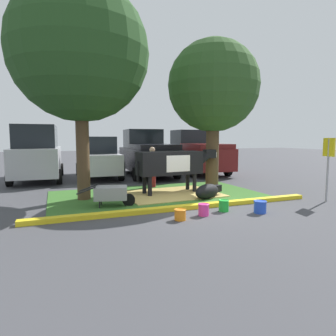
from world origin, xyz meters
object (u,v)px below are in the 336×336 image
Objects in this scene: bucket_orange at (180,214)px; pickup_truck_maroon at (196,153)px; bucket_pink at (204,209)px; bucket_blue at (260,207)px; sedan_silver at (98,158)px; shade_tree_right at (213,87)px; wheelbarrow at (112,193)px; suv_black at (38,153)px; pickup_truck_black at (147,154)px; shade_tree_left at (80,53)px; cow_holstein at (173,163)px; parking_sign at (328,157)px; bucket_green at (224,205)px; person_handler at (152,166)px; calf_lying at (208,191)px.

bucket_orange is 0.05× the size of pickup_truck_maroon.
bucket_blue is (1.49, -0.32, 0.01)m from bucket_pink.
bucket_pink is 8.41m from sedan_silver.
sedan_silver is (-3.69, 4.78, -2.89)m from shade_tree_right.
sedan_silver reaches higher than wheelbarrow.
suv_black reaches higher than sedan_silver.
shade_tree_left is at bearing -125.70° from pickup_truck_black.
suv_black is (-4.56, 5.25, 0.20)m from cow_holstein.
bucket_orange is (1.26, -1.96, -0.25)m from wheelbarrow.
wheelbarrow is 6.59m from parking_sign.
cow_holstein reaches higher than bucket_orange.
wheelbarrow is (-4.21, -1.67, -3.48)m from shade_tree_right.
pickup_truck_black is (0.35, 8.01, 0.96)m from bucket_green.
cow_holstein is 1.48m from person_handler.
pickup_truck_black is at bearing 54.30° from shade_tree_left.
sedan_silver is at bearing -178.89° from pickup_truck_maroon.
shade_tree_left is at bearing 140.40° from bucket_blue.
pickup_truck_black is (-0.06, 6.41, 0.88)m from calf_lying.
shade_tree_left is 1.21× the size of pickup_truck_black.
pickup_truck_black is (0.93, 3.72, 0.25)m from person_handler.
bucket_blue is at bearing -32.59° from bucket_green.
suv_black is (-4.29, 3.81, 0.41)m from person_handler.
pickup_truck_black reaches higher than parking_sign.
parking_sign is (4.17, -4.41, 0.52)m from person_handler.
wheelbarrow is at bearing -71.33° from suv_black.
suv_black is (-4.16, 8.28, 1.11)m from bucket_pink.
shade_tree_left reaches higher than person_handler.
parking_sign is at bearing -46.55° from person_handler.
suv_black reaches higher than calf_lying.
suv_black reaches higher than cow_holstein.
bucket_green is 8.08m from pickup_truck_black.
cow_holstein is 0.57× the size of pickup_truck_maroon.
pickup_truck_maroon is at bearing 47.63° from wheelbarrow.
person_handler is (-0.99, 2.68, 0.62)m from calf_lying.
suv_black is (-2.19, 6.48, 0.88)m from wheelbarrow.
wheelbarrow is 0.29× the size of pickup_truck_maroon.
bucket_green is at bearing -58.98° from suv_black.
cow_holstein is 1.95× the size of person_handler.
bucket_pink reaches higher than bucket_orange.
shade_tree_right is 4.15m from calf_lying.
sedan_silver is at bearing 77.26° from shade_tree_left.
wheelbarrow is 8.89m from pickup_truck_maroon.
bucket_green is 9.52m from suv_black.
pickup_truck_black is (3.68, 5.12, -3.40)m from shade_tree_left.
suv_black is (-5.65, 8.60, 1.10)m from bucket_blue.
wheelbarrow is at bearing 148.87° from bucket_green.
pickup_truck_black is (1.78, 8.36, 0.98)m from bucket_orange.
person_handler is at bearing 110.23° from calf_lying.
sedan_silver reaches higher than bucket_green.
parking_sign is at bearing -28.43° from calf_lying.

